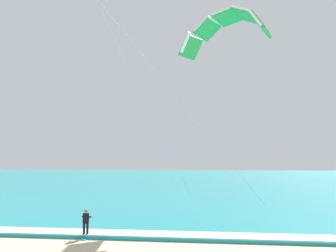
{
  "coord_description": "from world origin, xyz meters",
  "views": [
    {
      "loc": [
        2.83,
        -8.2,
        4.62
      ],
      "look_at": [
        -0.19,
        16.08,
        6.85
      ],
      "focal_mm": 38.33,
      "sensor_mm": 36.0,
      "label": 1
    }
  ],
  "objects": [
    {
      "name": "surf_foam",
      "position": [
        0.0,
        13.08,
        0.22
      ],
      "size": [
        200.0,
        1.71,
        0.04
      ],
      "primitive_type": "cube",
      "color": "white",
      "rests_on": "sea"
    },
    {
      "name": "sea",
      "position": [
        0.0,
        72.08,
        0.1
      ],
      "size": [
        200.0,
        120.0,
        0.2
      ],
      "primitive_type": "cube",
      "color": "teal",
      "rests_on": "ground"
    },
    {
      "name": "kitesurfer",
      "position": [
        -4.58,
        12.41,
        0.94
      ],
      "size": [
        0.57,
        0.57,
        1.69
      ],
      "color": "black",
      "rests_on": "ground"
    },
    {
      "name": "kite_primary",
      "position": [
        3.92,
        21.94,
        15.87
      ],
      "size": [
        12.05,
        12.49,
        16.07
      ],
      "color": "green"
    },
    {
      "name": "surfboard",
      "position": [
        -4.58,
        12.39,
        0.03
      ],
      "size": [
        0.65,
        1.45,
        0.09
      ],
      "color": "#239EC6",
      "rests_on": "ground"
    }
  ]
}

